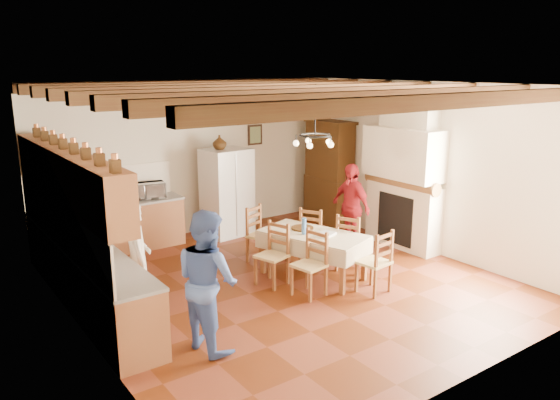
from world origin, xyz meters
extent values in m
cube|color=#4E1E09|center=(0.00, 0.00, -0.01)|extent=(6.00, 6.50, 0.02)
cube|color=beige|center=(0.00, 0.00, 3.01)|extent=(6.00, 6.50, 0.02)
cube|color=beige|center=(0.00, 3.26, 1.50)|extent=(6.00, 0.02, 3.00)
cube|color=beige|center=(0.00, -3.26, 1.50)|extent=(6.00, 0.02, 3.00)
cube|color=beige|center=(-3.01, 0.00, 1.50)|extent=(0.02, 6.50, 3.00)
cube|color=beige|center=(3.01, 0.00, 1.50)|extent=(0.02, 6.50, 3.00)
cube|color=brown|center=(-2.70, 1.05, 0.43)|extent=(0.60, 4.30, 0.86)
cube|color=brown|center=(-1.55, 2.95, 0.43)|extent=(2.30, 0.60, 0.86)
cube|color=slate|center=(-2.70, 1.05, 0.88)|extent=(0.62, 4.30, 0.04)
cube|color=slate|center=(-1.55, 2.95, 0.88)|extent=(2.34, 0.62, 0.04)
cube|color=silver|center=(-2.98, 1.05, 1.20)|extent=(0.03, 4.30, 0.60)
cube|color=silver|center=(-1.55, 3.23, 1.20)|extent=(2.30, 0.03, 0.60)
cube|color=brown|center=(-2.83, 1.05, 1.85)|extent=(0.35, 4.20, 0.70)
cube|color=black|center=(1.55, 3.23, 1.85)|extent=(0.34, 0.03, 0.42)
cube|color=white|center=(0.55, 2.72, 0.85)|extent=(0.91, 0.78, 1.71)
cube|color=beige|center=(0.52, -0.01, 0.69)|extent=(1.31, 1.82, 0.05)
cube|color=brown|center=(0.43, -0.81, 0.34)|extent=(0.09, 0.09, 0.68)
cube|color=brown|center=(1.07, -0.60, 0.34)|extent=(0.09, 0.09, 0.68)
cube|color=brown|center=(-0.03, 0.58, 0.34)|extent=(0.09, 0.09, 0.68)
cube|color=brown|center=(0.61, 0.79, 0.34)|extent=(0.09, 0.09, 0.68)
torus|color=black|center=(0.52, -0.01, 2.25)|extent=(0.47, 0.47, 0.03)
imported|color=silver|center=(-2.22, 0.30, 0.78)|extent=(0.50, 0.64, 1.56)
imported|color=#3E579A|center=(-1.88, -1.02, 0.84)|extent=(0.74, 0.89, 1.69)
imported|color=maroon|center=(1.92, 0.66, 0.79)|extent=(0.41, 0.93, 1.58)
imported|color=silver|center=(-0.92, 2.95, 1.04)|extent=(0.58, 0.44, 0.29)
imported|color=#34210D|center=(0.42, 2.72, 1.84)|extent=(0.30, 0.30, 0.28)
camera|label=1|loc=(-4.63, -6.32, 3.28)|focal=35.00mm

